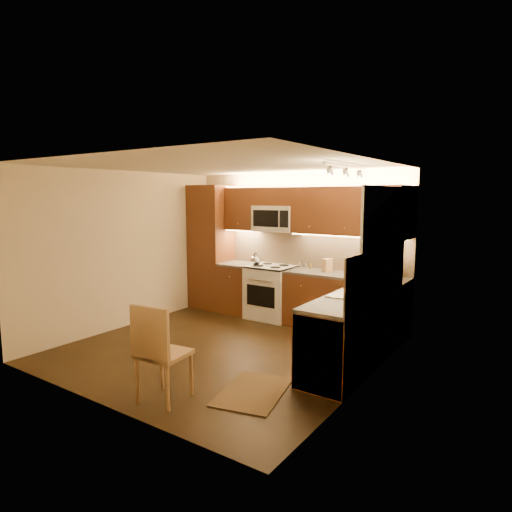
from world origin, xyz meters
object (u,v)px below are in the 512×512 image
Objects in this scene: stove at (271,292)px; sink at (359,287)px; kettle at (255,259)px; soap_bottle at (379,285)px; knife_block at (327,265)px; dining_chair at (164,351)px; microwave at (276,219)px; toaster_oven at (386,269)px.

sink reaches higher than stove.
kettle is 2.60m from soap_bottle.
knife_block is at bearing 139.94° from soap_bottle.
dining_chair is (-1.27, -2.10, -0.46)m from sink.
knife_block is (-1.01, 1.23, 0.03)m from sink.
soap_bottle is at bearing 50.09° from dining_chair.
microwave reaches higher than toaster_oven.
microwave is 2.48m from sink.
sink reaches higher than dining_chair.
toaster_oven is 0.42× the size of dining_chair.
microwave reaches higher than soap_bottle.
toaster_oven is 1.06m from soap_bottle.
dining_chair is (0.73, -3.23, 0.06)m from stove.
toaster_oven reaches higher than kettle.
microwave is 2.08m from toaster_oven.
toaster_oven reaches higher than dining_chair.
sink is at bearing -34.73° from kettle.
dining_chair reaches higher than stove.
kettle is 3.32m from dining_chair.
sink is 1.22m from toaster_oven.
kettle is (-0.26, -0.23, -0.69)m from microwave.
microwave is 0.73× the size of dining_chair.
stove is 4.42× the size of knife_block.
toaster_oven is at bearing 2.61° from stove.
toaster_oven is at bearing 62.48° from dining_chair.
sink is (2.00, -1.26, -0.74)m from microwave.
stove is 0.89× the size of dining_chair.
stove is 1.07× the size of sink.
knife_block is (0.99, -0.03, -0.72)m from microwave.
stove is at bearing -90.00° from microwave.
dining_chair is (-0.26, -3.33, -0.49)m from knife_block.
soap_bottle is 2.76m from dining_chair.
stove is 1.27m from microwave.
sink is 2.48m from kettle.
toaster_oven is 2.11× the size of knife_block.
microwave is at bearing 147.79° from sink.
sink is at bearing -136.25° from soap_bottle.
kettle reaches higher than sink.
stove is at bearing -155.43° from knife_block.
soap_bottle reaches higher than stove.
stove is 4.08× the size of kettle.
kettle is 1.27m from knife_block.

